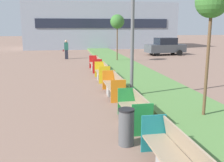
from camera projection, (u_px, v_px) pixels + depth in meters
planter_grass_strip at (154, 86)px, 13.14m from camera, size 2.80×120.00×0.18m
building_backdrop at (100, 26)px, 38.52m from camera, size 20.88×8.20×6.25m
bench_teal_frame at (175, 161)px, 5.26m from camera, size 0.65×2.44×0.94m
bench_green_frame at (135, 113)px, 8.26m from camera, size 0.65×1.98×0.94m
bench_orange_frame at (114, 87)px, 11.70m from camera, size 0.65×2.39×0.94m
bench_yellow_frame at (103, 74)px, 15.10m from camera, size 0.65×1.97×0.94m
bench_red_frame at (96, 65)px, 18.34m from camera, size 0.65×2.35×0.94m
litter_bin at (126, 127)px, 6.74m from camera, size 0.42×0.42×0.98m
sapling_tree_near at (212, 4)px, 7.92m from camera, size 1.00×1.00×4.28m
sapling_tree_far at (117, 22)px, 22.06m from camera, size 1.19×1.19×4.04m
pedestrian_walking at (66, 49)px, 24.72m from camera, size 0.53×0.24×1.79m
parked_car_distant at (165, 47)px, 28.30m from camera, size 4.39×2.28×1.86m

